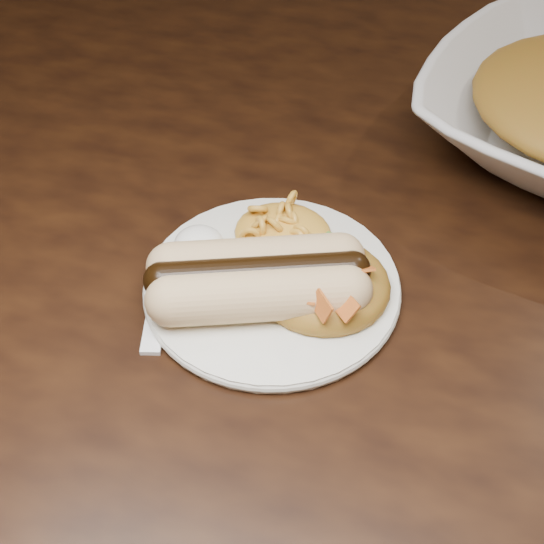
% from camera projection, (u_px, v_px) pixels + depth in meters
% --- Properties ---
extents(table, '(1.60, 0.90, 0.75)m').
position_uv_depth(table, '(299.00, 269.00, 0.75)').
color(table, black).
rests_on(table, floor).
extents(plate, '(0.26, 0.26, 0.01)m').
position_uv_depth(plate, '(272.00, 285.00, 0.60)').
color(plate, silver).
rests_on(plate, table).
extents(hotdog, '(0.14, 0.12, 0.04)m').
position_uv_depth(hotdog, '(258.00, 278.00, 0.57)').
color(hotdog, tan).
rests_on(hotdog, plate).
extents(mac_and_cheese, '(0.10, 0.10, 0.03)m').
position_uv_depth(mac_and_cheese, '(283.00, 223.00, 0.62)').
color(mac_and_cheese, gold).
rests_on(mac_and_cheese, plate).
extents(sour_cream, '(0.05, 0.05, 0.02)m').
position_uv_depth(sour_cream, '(198.00, 241.00, 0.61)').
color(sour_cream, white).
rests_on(sour_cream, plate).
extents(taco_salad, '(0.11, 0.10, 0.05)m').
position_uv_depth(taco_salad, '(323.00, 274.00, 0.57)').
color(taco_salad, '#BC3D16').
rests_on(taco_salad, plate).
extents(fork, '(0.05, 0.13, 0.00)m').
position_uv_depth(fork, '(158.00, 303.00, 0.59)').
color(fork, white).
rests_on(fork, table).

